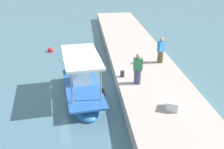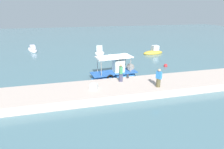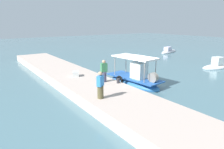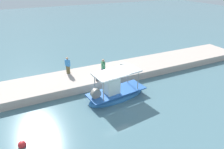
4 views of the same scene
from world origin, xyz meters
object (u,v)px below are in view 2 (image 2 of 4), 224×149
moored_boat_near (153,52)px  cargo_crate (94,86)px  main_fishing_boat (115,74)px  marker_buoy (166,66)px  fisherman_by_crate (159,79)px  mooring_bollard (128,76)px  moored_boat_mid (32,49)px  fisherman_near_bollard (121,74)px  moored_boat_far (100,52)px

moored_boat_near → cargo_crate: bearing=-131.7°
main_fishing_boat → marker_buoy: size_ratio=10.98×
fisherman_by_crate → mooring_bollard: (-1.89, 2.74, -0.57)m
cargo_crate → moored_boat_mid: cargo_crate is taller
fisherman_near_bollard → marker_buoy: 9.56m
moored_boat_far → moored_boat_mid: bearing=154.7°
moored_boat_near → fisherman_near_bollard: bearing=-126.9°
marker_buoy → moored_boat_mid: 23.60m
cargo_crate → moored_boat_near: 18.27m
main_fishing_boat → marker_buoy: 7.96m
fisherman_by_crate → cargo_crate: size_ratio=2.55×
cargo_crate → marker_buoy: 12.36m
cargo_crate → moored_boat_mid: (-7.91, 21.28, -0.75)m
mooring_bollard → moored_boat_near: moored_boat_near is taller
moored_boat_near → moored_boat_far: (-8.73, 2.29, -0.05)m
fisherman_near_bollard → cargo_crate: 2.99m
fisherman_by_crate → mooring_bollard: fisherman_by_crate is taller
cargo_crate → mooring_bollard: bearing=25.7°
fisherman_near_bollard → moored_boat_near: size_ratio=0.47×
fisherman_near_bollard → mooring_bollard: (0.91, 0.68, -0.59)m
fisherman_by_crate → marker_buoy: fisherman_by_crate is taller
mooring_bollard → moored_boat_near: 14.63m
cargo_crate → moored_boat_far: size_ratio=0.17×
marker_buoy → main_fishing_boat: bearing=-162.0°
fisherman_near_bollard → fisherman_by_crate: 3.48m
main_fishing_boat → fisherman_near_bollard: bearing=-93.8°
cargo_crate → main_fishing_boat: bearing=54.0°
moored_boat_far → cargo_crate: bearing=-102.1°
fisherman_near_bollard → cargo_crate: (-2.73, -1.08, -0.56)m
main_fishing_boat → moored_boat_far: size_ratio=1.40×
moored_boat_near → moored_boat_far: moored_boat_near is taller
fisherman_near_bollard → moored_boat_mid: 22.87m
fisherman_near_bollard → moored_boat_near: fisherman_near_bollard is taller
mooring_bollard → moored_boat_near: bearing=54.4°
moored_boat_near → moored_boat_mid: moored_boat_near is taller
main_fishing_boat → cargo_crate: main_fishing_boat is taller
main_fishing_boat → fisherman_by_crate: (2.61, -5.02, 1.00)m
fisherman_by_crate → cargo_crate: (-5.53, 0.99, -0.54)m
mooring_bollard → moored_boat_mid: mooring_bollard is taller
fisherman_near_bollard → moored_boat_mid: size_ratio=0.33×
fisherman_near_bollard → moored_boat_far: 14.92m
fisherman_near_bollard → moored_boat_near: (9.42, 12.56, -1.22)m
moored_boat_near → fisherman_by_crate: bearing=-114.3°
mooring_bollard → moored_boat_far: 14.19m
fisherman_by_crate → moored_boat_far: size_ratio=0.43×
main_fishing_boat → mooring_bollard: main_fishing_boat is taller
cargo_crate → moored_boat_far: bearing=77.9°
marker_buoy → moored_boat_far: (-7.07, 9.43, 0.13)m
fisherman_by_crate → moored_boat_near: (6.61, 14.62, -1.20)m
fisherman_by_crate → marker_buoy: size_ratio=3.40×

